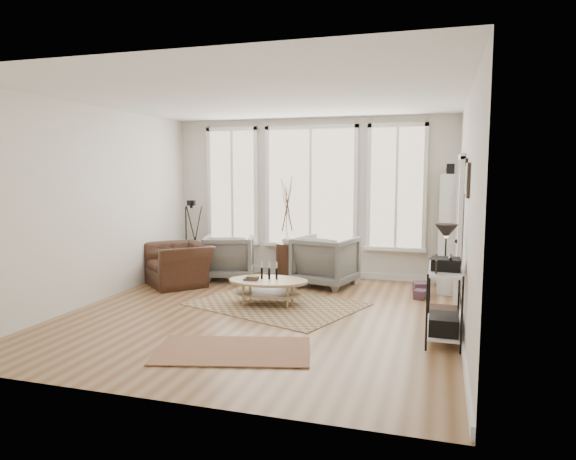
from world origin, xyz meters
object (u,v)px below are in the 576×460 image
(armchair_left, at_px, (229,257))
(armchair_right, at_px, (326,261))
(low_shelf, at_px, (444,295))
(side_table, at_px, (288,231))
(coffee_table, at_px, (268,285))
(accent_chair, at_px, (178,264))
(bookcase, at_px, (448,232))

(armchair_left, relative_size, armchair_right, 0.94)
(low_shelf, distance_m, side_table, 3.81)
(low_shelf, xyz_separation_m, armchair_left, (-3.72, 2.31, -0.11))
(coffee_table, distance_m, accent_chair, 2.06)
(armchair_left, distance_m, armchair_right, 1.80)
(armchair_right, bearing_deg, bookcase, -158.76)
(bookcase, bearing_deg, coffee_table, -145.74)
(low_shelf, height_order, side_table, side_table)
(low_shelf, height_order, accent_chair, low_shelf)
(side_table, bearing_deg, armchair_right, -26.57)
(armchair_left, distance_m, accent_chair, 0.95)
(low_shelf, distance_m, accent_chair, 4.65)
(armchair_left, height_order, side_table, side_table)
(armchair_left, bearing_deg, low_shelf, 131.21)
(low_shelf, height_order, armchair_left, low_shelf)
(coffee_table, relative_size, armchair_right, 1.31)
(armchair_left, xyz_separation_m, accent_chair, (-0.64, -0.70, -0.05))
(accent_chair, bearing_deg, coffee_table, 18.98)
(accent_chair, bearing_deg, armchair_right, 56.86)
(low_shelf, bearing_deg, bookcase, 88.72)
(bookcase, xyz_separation_m, armchair_right, (-1.98, -0.26, -0.53))
(side_table, bearing_deg, low_shelf, -44.38)
(bookcase, height_order, low_shelf, bookcase)
(armchair_right, distance_m, accent_chair, 2.52)
(bookcase, height_order, side_table, bookcase)
(side_table, bearing_deg, accent_chair, -147.72)
(bookcase, bearing_deg, armchair_right, -172.42)
(coffee_table, bearing_deg, side_table, 97.70)
(bookcase, height_order, armchair_left, bookcase)
(armchair_left, xyz_separation_m, side_table, (1.01, 0.34, 0.47))
(armchair_right, distance_m, side_table, 0.99)
(armchair_left, bearing_deg, bookcase, 166.22)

